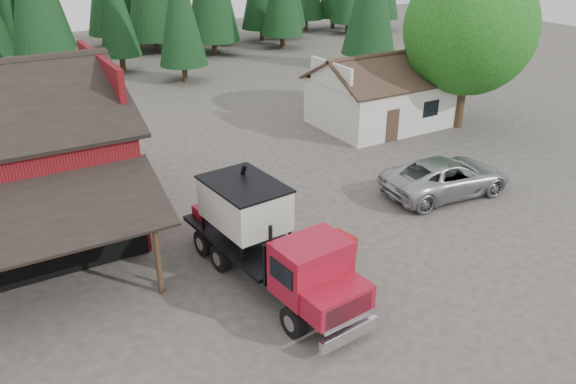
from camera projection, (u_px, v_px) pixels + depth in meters
ground at (325, 276)px, 20.94m from camera, size 120.00×120.00×0.00m
farmhouse at (381, 99)px, 36.28m from camera, size 8.60×6.42×4.65m
deciduous_tree at (470, 34)px, 33.93m from camera, size 8.00×8.00×10.20m
conifer_backdrop at (81, 62)px, 53.65m from camera, size 76.00×16.00×16.00m
near_pine_b at (180, 8)px, 44.51m from camera, size 3.96×3.96×10.40m
feed_truck at (268, 238)px, 19.81m from camera, size 3.23×9.01×3.98m
silver_car at (446, 177)px, 27.00m from camera, size 6.66×3.53×1.78m
equip_box at (342, 242)px, 22.61m from camera, size 0.90×1.22×0.60m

